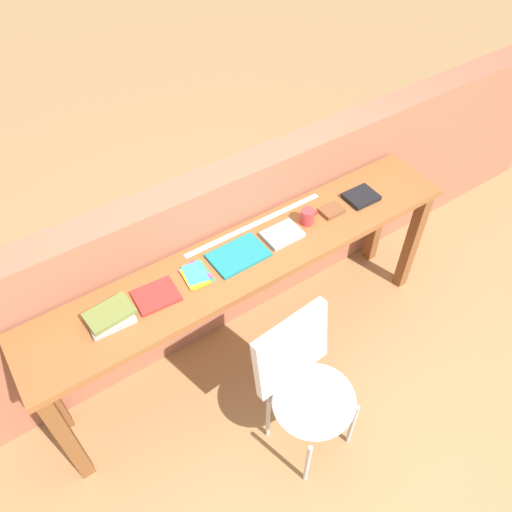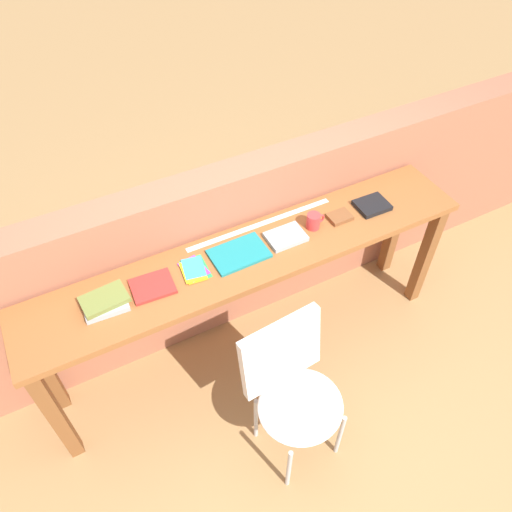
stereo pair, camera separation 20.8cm
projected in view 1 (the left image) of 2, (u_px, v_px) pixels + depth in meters
name	position (u px, v px, depth m)	size (l,w,h in m)	color
ground_plane	(279.00, 379.00, 3.11)	(40.00, 40.00, 0.00)	#9E7547
brick_wall_back	(220.00, 253.00, 3.04)	(6.00, 0.20, 1.17)	#9E5B42
sideboard	(251.00, 270.00, 2.73)	(2.50, 0.44, 0.88)	brown
chair_white_moulded	(306.00, 383.00, 2.50)	(0.47, 0.49, 0.89)	white
book_stack_leftmost	(110.00, 316.00, 2.32)	(0.23, 0.17, 0.06)	#9E9EA3
magazine_cycling	(156.00, 296.00, 2.42)	(0.21, 0.17, 0.02)	red
pamphlet_pile_colourful	(196.00, 275.00, 2.52)	(0.14, 0.18, 0.01)	green
book_open_centre	(238.00, 255.00, 2.61)	(0.30, 0.20, 0.02)	#19757A
book_grey_hardcover	(282.00, 234.00, 2.71)	(0.21, 0.15, 0.03)	#9E9EA3
mug	(308.00, 217.00, 2.76)	(0.11, 0.08, 0.09)	red
leather_journal_brown	(332.00, 210.00, 2.84)	(0.13, 0.10, 0.02)	brown
book_repair_rightmost	(361.00, 197.00, 2.92)	(0.18, 0.15, 0.03)	black
ruler_metal_back_edge	(255.00, 224.00, 2.78)	(0.89, 0.03, 0.00)	silver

